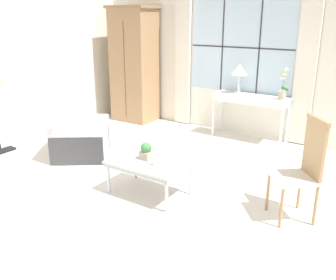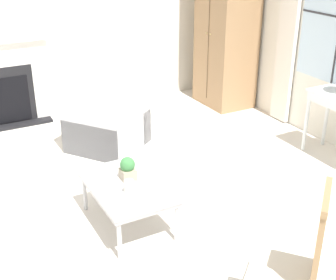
% 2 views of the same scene
% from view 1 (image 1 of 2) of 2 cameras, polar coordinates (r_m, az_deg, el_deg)
% --- Properties ---
extents(ground_plane, '(14.00, 14.00, 0.00)m').
position_cam_1_polar(ground_plane, '(4.94, -4.16, -7.42)').
color(ground_plane, silver).
extents(wall_back_windowed, '(7.20, 0.14, 2.80)m').
position_cam_1_polar(wall_back_windowed, '(7.11, 10.98, 12.10)').
color(wall_back_windowed, silver).
rests_on(wall_back_windowed, ground_plane).
extents(wall_left, '(0.06, 7.20, 2.80)m').
position_cam_1_polar(wall_left, '(7.12, -21.33, 11.22)').
color(wall_left, silver).
rests_on(wall_left, ground_plane).
extents(armoire, '(0.93, 0.69, 2.33)m').
position_cam_1_polar(armoire, '(7.92, -5.15, 11.35)').
color(armoire, '#93704C').
rests_on(armoire, ground_plane).
extents(console_table, '(1.35, 0.42, 0.81)m').
position_cam_1_polar(console_table, '(6.82, 12.49, 5.88)').
color(console_table, silver).
rests_on(console_table, ground_plane).
extents(table_lamp, '(0.29, 0.29, 0.52)m').
position_cam_1_polar(table_lamp, '(6.88, 10.84, 10.43)').
color(table_lamp, silver).
rests_on(table_lamp, console_table).
extents(potted_orchid, '(0.16, 0.13, 0.53)m').
position_cam_1_polar(potted_orchid, '(6.57, 17.08, 7.48)').
color(potted_orchid, tan).
rests_on(potted_orchid, console_table).
extents(armchair_upholstered, '(1.14, 1.14, 0.79)m').
position_cam_1_polar(armchair_upholstered, '(6.10, -13.38, 0.11)').
color(armchair_upholstered, '#B2B2B7').
rests_on(armchair_upholstered, ground_plane).
extents(side_chair_wooden, '(0.62, 0.62, 1.15)m').
position_cam_1_polar(side_chair_wooden, '(4.28, 20.06, -3.51)').
color(side_chair_wooden, beige).
rests_on(side_chair_wooden, ground_plane).
extents(coffee_table, '(0.98, 0.65, 0.44)m').
position_cam_1_polar(coffee_table, '(4.65, -2.86, -3.81)').
color(coffee_table, '#BCBCC1').
rests_on(coffee_table, ground_plane).
extents(potted_plant_small, '(0.14, 0.14, 0.22)m').
position_cam_1_polar(potted_plant_small, '(4.67, -3.38, -1.66)').
color(potted_plant_small, tan).
rests_on(potted_plant_small, coffee_table).
extents(pillar_candle, '(0.12, 0.12, 0.14)m').
position_cam_1_polar(pillar_candle, '(4.49, -1.62, -3.22)').
color(pillar_candle, silver).
rests_on(pillar_candle, coffee_table).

